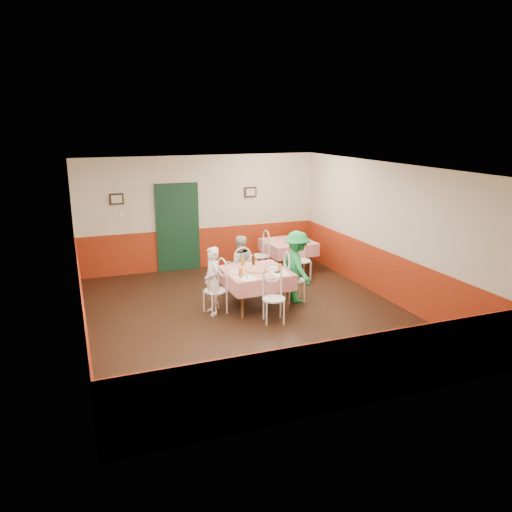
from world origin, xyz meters
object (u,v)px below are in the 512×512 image
object	(u,v)px
wallet	(277,272)
glass_b	(280,268)
second_table	(288,256)
glass_c	(243,262)
glass_a	(241,272)
diner_left	(212,281)
chair_second_a	(260,256)
chair_right	(294,280)
chair_far	(241,274)
main_table	(256,289)
beer_bottle	(253,259)
chair_second_b	(301,261)
diner_far	(240,265)
diner_right	(297,267)
pizza	(256,270)
chair_near	(274,299)
chair_left	(215,291)

from	to	relation	value
wallet	glass_b	bearing A→B (deg)	37.50
second_table	glass_c	distance (m)	2.45
glass_a	glass_c	bearing A→B (deg)	67.32
glass_b	diner_left	bearing A→B (deg)	171.65
chair_second_a	wallet	world-z (taller)	chair_second_a
chair_right	chair_far	size ratio (longest dim) A/B	1.00
main_table	beer_bottle	world-z (taller)	beer_bottle
chair_second_b	glass_a	xyz separation A→B (m)	(-2.03, -1.55, 0.39)
beer_bottle	wallet	bearing A→B (deg)	-70.04
diner_left	beer_bottle	bearing A→B (deg)	107.75
main_table	glass_b	xyz separation A→B (m)	(0.41, -0.22, 0.46)
glass_a	chair_second_b	bearing A→B (deg)	37.43
wallet	diner_far	distance (m)	1.25
diner_left	chair_right	bearing A→B (deg)	86.88
main_table	chair_second_b	bearing A→B (deg)	38.69
chair_far	glass_c	world-z (taller)	glass_c
diner_left	diner_far	xyz separation A→B (m)	(0.87, 0.93, -0.02)
chair_right	glass_c	bearing A→B (deg)	75.47
glass_c	diner_right	world-z (taller)	diner_right
glass_b	diner_left	world-z (taller)	diner_left
chair_far	beer_bottle	size ratio (longest dim) A/B	3.85
chair_far	chair_second_a	bearing A→B (deg)	-122.29
diner_left	wallet	bearing A→B (deg)	73.01
pizza	diner_left	size ratio (longest dim) A/B	0.33
glass_a	glass_c	world-z (taller)	same
beer_bottle	diner_right	world-z (taller)	diner_right
second_table	chair_near	size ratio (longest dim) A/B	1.24
chair_far	beer_bottle	world-z (taller)	beer_bottle
chair_second_a	diner_far	world-z (taller)	diner_far
glass_b	glass_c	world-z (taller)	glass_c
chair_second_b	beer_bottle	world-z (taller)	beer_bottle
pizza	diner_right	bearing A→B (deg)	4.43
chair_right	diner_right	world-z (taller)	diner_right
glass_c	chair_left	bearing A→B (deg)	-149.47
pizza	glass_c	xyz separation A→B (m)	(-0.12, 0.44, 0.06)
wallet	diner_right	size ratio (longest dim) A/B	0.07
chair_right	diner_right	xyz separation A→B (m)	(0.05, 0.00, 0.28)
chair_second_a	diner_left	size ratio (longest dim) A/B	0.69
second_table	chair_near	bearing A→B (deg)	-118.83
chair_second_b	chair_right	bearing A→B (deg)	-124.28
pizza	diner_right	distance (m)	0.91
chair_left	diner_far	bearing A→B (deg)	124.05
chair_near	pizza	size ratio (longest dim) A/B	2.09
glass_b	diner_right	xyz separation A→B (m)	(0.48, 0.25, -0.10)
main_table	chair_right	world-z (taller)	chair_right
main_table	chair_near	bearing A→B (deg)	-88.26
chair_near	glass_a	world-z (taller)	glass_a
diner_left	glass_a	bearing A→B (deg)	60.76
chair_near	diner_far	distance (m)	1.76
diner_far	diner_left	bearing A→B (deg)	52.67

